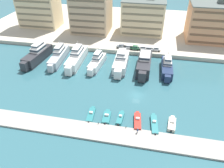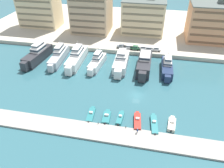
% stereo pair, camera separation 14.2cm
% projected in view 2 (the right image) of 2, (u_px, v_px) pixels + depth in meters
% --- Properties ---
extents(ground_plane, '(400.00, 400.00, 0.00)m').
position_uv_depth(ground_plane, '(136.00, 95.00, 72.64)').
color(ground_plane, '#336670').
extents(quay_promenade, '(180.00, 70.00, 1.70)m').
position_uv_depth(quay_promenade, '(149.00, 27.00, 123.99)').
color(quay_promenade, beige).
rests_on(quay_promenade, ground).
extents(pier_dock, '(120.00, 6.12, 0.55)m').
position_uv_depth(pier_dock, '(129.00, 137.00, 57.28)').
color(pier_dock, '#A8A399').
rests_on(pier_dock, ground).
extents(yacht_charcoal_far_left, '(6.18, 20.04, 8.93)m').
position_uv_depth(yacht_charcoal_far_left, '(38.00, 55.00, 91.48)').
color(yacht_charcoal_far_left, '#333338').
rests_on(yacht_charcoal_far_left, ground).
extents(yacht_silver_left, '(4.89, 20.27, 8.25)m').
position_uv_depth(yacht_silver_left, '(59.00, 56.00, 91.34)').
color(yacht_silver_left, silver).
rests_on(yacht_silver_left, ground).
extents(yacht_white_mid_left, '(4.80, 21.33, 8.58)m').
position_uv_depth(yacht_white_mid_left, '(77.00, 58.00, 89.63)').
color(yacht_white_mid_left, white).
rests_on(yacht_white_mid_left, ground).
extents(yacht_white_center_left, '(4.80, 16.18, 7.75)m').
position_uv_depth(yacht_white_center_left, '(97.00, 62.00, 87.37)').
color(yacht_white_center_left, white).
rests_on(yacht_white_center_left, ground).
extents(yacht_white_center, '(5.41, 19.43, 8.21)m').
position_uv_depth(yacht_white_center, '(121.00, 62.00, 86.90)').
color(yacht_white_center, white).
rests_on(yacht_white_center, ground).
extents(yacht_charcoal_center_right, '(5.09, 19.94, 7.95)m').
position_uv_depth(yacht_charcoal_center_right, '(144.00, 64.00, 85.25)').
color(yacht_charcoal_center_right, '#333338').
rests_on(yacht_charcoal_center_right, ground).
extents(yacht_navy_mid_right, '(4.28, 17.10, 7.64)m').
position_uv_depth(yacht_navy_mid_right, '(167.00, 67.00, 84.07)').
color(yacht_navy_mid_right, navy).
rests_on(yacht_navy_mid_right, ground).
extents(motorboat_teal_far_left, '(2.28, 7.02, 1.26)m').
position_uv_depth(motorboat_teal_far_left, '(91.00, 115.00, 64.25)').
color(motorboat_teal_far_left, teal).
rests_on(motorboat_teal_far_left, ground).
extents(motorboat_teal_left, '(2.47, 6.10, 1.48)m').
position_uv_depth(motorboat_teal_left, '(107.00, 117.00, 63.16)').
color(motorboat_teal_left, teal).
rests_on(motorboat_teal_left, ground).
extents(motorboat_teal_mid_left, '(1.81, 6.01, 1.55)m').
position_uv_depth(motorboat_teal_mid_left, '(120.00, 118.00, 62.67)').
color(motorboat_teal_mid_left, teal).
rests_on(motorboat_teal_mid_left, ground).
extents(motorboat_red_center_left, '(2.59, 7.51, 1.57)m').
position_uv_depth(motorboat_red_center_left, '(137.00, 121.00, 61.77)').
color(motorboat_red_center_left, red).
rests_on(motorboat_red_center_left, ground).
extents(motorboat_teal_center, '(2.53, 8.29, 1.44)m').
position_uv_depth(motorboat_teal_center, '(154.00, 124.00, 60.83)').
color(motorboat_teal_center, teal).
rests_on(motorboat_teal_center, ground).
extents(motorboat_cream_center_right, '(2.48, 6.25, 1.47)m').
position_uv_depth(motorboat_cream_center_right, '(172.00, 124.00, 60.84)').
color(motorboat_cream_center_right, beige).
rests_on(motorboat_cream_center_right, ground).
extents(car_grey_far_left, '(4.10, 1.92, 1.80)m').
position_uv_depth(car_grey_far_left, '(122.00, 46.00, 98.60)').
color(car_grey_far_left, slate).
rests_on(car_grey_far_left, quay_promenade).
extents(car_silver_left, '(4.13, 1.99, 1.80)m').
position_uv_depth(car_silver_left, '(128.00, 47.00, 97.96)').
color(car_silver_left, '#B7BCC1').
rests_on(car_silver_left, quay_promenade).
extents(car_green_mid_left, '(4.14, 2.00, 1.80)m').
position_uv_depth(car_green_mid_left, '(135.00, 48.00, 97.30)').
color(car_green_mid_left, '#2D6642').
rests_on(car_green_mid_left, quay_promenade).
extents(car_white_center_left, '(4.12, 1.97, 1.80)m').
position_uv_depth(car_white_center_left, '(143.00, 48.00, 97.11)').
color(car_white_center_left, white).
rests_on(car_white_center_left, quay_promenade).
extents(car_silver_center, '(4.20, 2.12, 1.80)m').
position_uv_depth(car_silver_center, '(148.00, 49.00, 96.29)').
color(car_silver_center, '#B7BCC1').
rests_on(car_silver_center, quay_promenade).
extents(car_white_center_right, '(4.16, 2.05, 1.80)m').
position_uv_depth(car_white_center_right, '(156.00, 49.00, 96.18)').
color(car_white_center_right, white).
rests_on(car_white_center_right, quay_promenade).
extents(apartment_block_far_left, '(21.31, 12.97, 28.55)m').
position_uv_depth(apartment_block_far_left, '(38.00, 1.00, 116.22)').
color(apartment_block_far_left, beige).
rests_on(apartment_block_far_left, quay_promenade).
extents(apartment_block_left, '(19.16, 16.68, 24.45)m').
position_uv_depth(apartment_block_left, '(91.00, 9.00, 110.72)').
color(apartment_block_left, '#C6AD89').
rests_on(apartment_block_left, quay_promenade).
extents(apartment_block_mid_left, '(21.29, 16.87, 18.67)m').
position_uv_depth(apartment_block_mid_left, '(144.00, 16.00, 111.32)').
color(apartment_block_mid_left, beige).
rests_on(apartment_block_mid_left, quay_promenade).
extents(apartment_block_center_left, '(20.53, 16.99, 19.35)m').
position_uv_depth(apartment_block_center_left, '(210.00, 22.00, 102.46)').
color(apartment_block_center_left, tan).
rests_on(apartment_block_center_left, quay_promenade).
extents(pedestrian_near_edge, '(0.35, 0.61, 1.63)m').
position_uv_depth(pedestrian_near_edge, '(137.00, 130.00, 57.60)').
color(pedestrian_near_edge, '#4C515B').
rests_on(pedestrian_near_edge, pier_dock).
extents(bollard_west, '(0.20, 0.20, 0.61)m').
position_uv_depth(bollard_west, '(98.00, 123.00, 60.69)').
color(bollard_west, '#2D2D33').
rests_on(bollard_west, pier_dock).
extents(bollard_west_mid, '(0.20, 0.20, 0.61)m').
position_uv_depth(bollard_west_mid, '(126.00, 127.00, 59.42)').
color(bollard_west_mid, '#2D2D33').
rests_on(bollard_west_mid, pier_dock).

